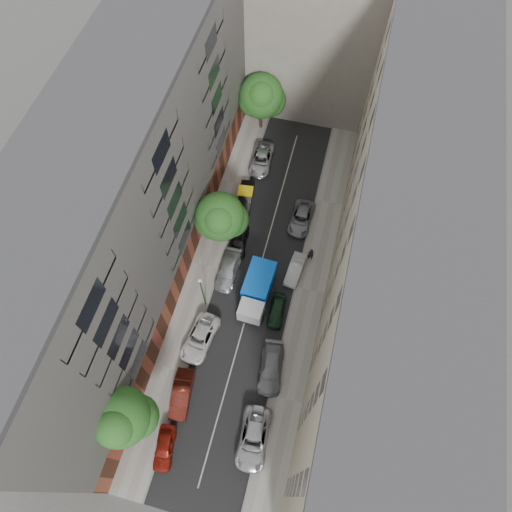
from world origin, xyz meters
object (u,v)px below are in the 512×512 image
(car_left_6, at_px, (262,159))
(car_right_2, at_px, (277,310))
(car_left_1, at_px, (182,394))
(car_right_3, at_px, (295,270))
(tarp_truck, at_px, (257,290))
(car_left_5, at_px, (246,197))
(lamp_post, at_px, (202,290))
(car_left_3, at_px, (228,270))
(tree_near, at_px, (122,419))
(car_left_0, at_px, (164,448))
(car_right_1, at_px, (271,368))
(pedestrian, at_px, (311,254))
(car_right_4, at_px, (301,218))
(car_right_0, at_px, (254,438))
(car_left_4, at_px, (239,241))
(tree_mid, at_px, (221,218))
(tree_far, at_px, (262,98))
(car_left_2, at_px, (200,338))

(car_left_6, distance_m, car_right_2, 18.74)
(car_left_1, relative_size, car_right_3, 1.16)
(tarp_truck, distance_m, car_left_5, 11.76)
(car_right_3, distance_m, lamp_post, 10.14)
(car_left_3, bearing_deg, car_right_2, -26.61)
(car_left_1, bearing_deg, car_left_3, 80.39)
(car_right_3, bearing_deg, car_left_3, -158.94)
(tree_near, bearing_deg, car_left_5, 83.99)
(car_left_3, xyz_separation_m, tree_near, (-3.34, -16.49, 5.36))
(tree_near, bearing_deg, car_left_0, -18.24)
(car_left_1, relative_size, car_right_1, 0.90)
(tree_near, bearing_deg, car_left_3, 78.56)
(pedestrian, bearing_deg, car_left_1, 44.25)
(car_left_1, height_order, car_left_6, car_left_1)
(car_right_3, xyz_separation_m, car_right_4, (-0.66, 6.20, 0.02))
(car_left_5, bearing_deg, car_left_6, 78.67)
(car_left_5, relative_size, car_right_0, 0.78)
(tree_near, bearing_deg, car_left_4, 80.10)
(car_right_1, relative_size, tree_near, 0.58)
(tree_mid, bearing_deg, car_right_1, -56.20)
(car_left_6, height_order, tree_far, tree_far)
(car_left_4, distance_m, tree_far, 17.10)
(car_left_1, distance_m, car_right_2, 11.75)
(tarp_truck, distance_m, car_right_3, 4.84)
(tarp_truck, bearing_deg, car_left_1, -107.69)
(car_left_1, bearing_deg, car_left_6, 82.34)
(tree_far, bearing_deg, tree_near, -92.82)
(car_right_3, height_order, tree_far, tree_far)
(car_right_1, bearing_deg, car_right_3, 83.86)
(car_right_4, distance_m, lamp_post, 14.21)
(car_left_0, bearing_deg, tree_far, 82.52)
(car_left_0, xyz_separation_m, tree_far, (-0.90, 37.47, 4.23))
(car_left_5, distance_m, car_left_6, 5.62)
(car_left_6, distance_m, car_right_1, 24.36)
(car_left_6, bearing_deg, tree_mid, -99.73)
(car_left_4, distance_m, car_right_4, 7.24)
(tarp_truck, bearing_deg, car_left_3, 155.21)
(car_right_0, height_order, car_right_3, car_right_0)
(car_right_0, xyz_separation_m, lamp_post, (-7.72, 10.91, 2.99))
(tree_far, bearing_deg, car_left_4, -84.10)
(car_left_0, distance_m, tree_far, 37.72)
(car_left_4, distance_m, car_right_3, 6.65)
(car_left_1, distance_m, car_right_0, 7.40)
(car_right_4, relative_size, tree_far, 0.65)
(tree_near, relative_size, tree_mid, 1.23)
(car_left_2, height_order, pedestrian, pedestrian)
(car_left_4, xyz_separation_m, car_right_0, (6.32, -18.40, 0.05))
(car_left_3, relative_size, car_right_3, 1.22)
(car_left_5, bearing_deg, car_right_0, -80.47)
(tree_mid, bearing_deg, pedestrian, 1.08)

